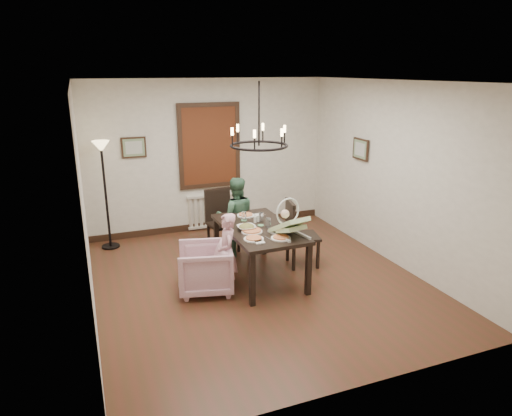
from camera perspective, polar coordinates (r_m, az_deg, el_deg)
room_shell at (r=6.55m, az=-0.85°, el=3.32°), size 4.51×5.00×2.81m
dining_table at (r=6.58m, az=0.35°, el=-3.08°), size 0.96×1.67×0.78m
chair_far at (r=7.62m, az=-4.15°, el=-1.60°), size 0.52×0.52×1.05m
chair_right at (r=7.08m, az=5.90°, el=-3.09°), size 0.55×0.55×1.06m
armchair at (r=6.34m, az=-6.38°, el=-7.49°), size 0.88×0.87×0.67m
elderly_woman at (r=6.24m, az=-3.61°, el=-6.49°), size 0.28×0.37×0.93m
seated_man at (r=7.44m, az=-2.53°, el=-1.92°), size 0.60×0.51×1.08m
baby_bouncer at (r=6.16m, az=4.18°, el=-1.90°), size 0.50×0.62×0.36m
salad_bowl at (r=6.41m, az=-1.19°, el=-2.44°), size 0.31×0.31×0.08m
pizza_platter at (r=6.32m, az=-0.53°, el=-2.90°), size 0.29×0.29×0.04m
drinking_glass at (r=6.50m, az=1.53°, el=-1.85°), size 0.07×0.07×0.15m
window_blinds at (r=8.47m, az=-5.83°, el=7.73°), size 1.00×0.03×1.40m
radiator at (r=8.78m, az=-5.63°, el=-0.33°), size 0.92×0.12×0.62m
picture_back at (r=8.22m, az=-15.03°, el=7.32°), size 0.42×0.03×0.36m
picture_right at (r=7.97m, az=12.94°, el=7.18°), size 0.03×0.42×0.36m
floor_lamp at (r=8.03m, az=-18.25°, el=1.32°), size 0.30×0.30×1.80m
chandelier at (r=6.26m, az=0.37°, el=7.80°), size 0.80×0.80×0.04m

